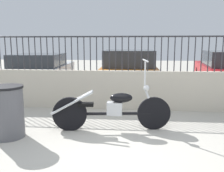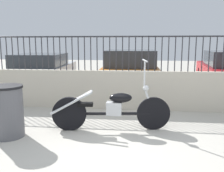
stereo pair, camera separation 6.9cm
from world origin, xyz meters
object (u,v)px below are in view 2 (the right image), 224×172
motorcycle_black (106,109)px  trash_bin (7,111)px  car_silver (42,70)px  car_orange (130,70)px

motorcycle_black → trash_bin: (-1.64, -0.53, 0.05)m
motorcycle_black → trash_bin: bearing=-169.3°
car_silver → car_orange: (3.16, 0.02, 0.05)m
car_orange → motorcycle_black: bearing=175.0°
trash_bin → car_silver: car_silver is taller
motorcycle_black → car_orange: bearing=79.1°
motorcycle_black → car_orange: car_orange is taller
motorcycle_black → car_silver: motorcycle_black is taller
car_silver → car_orange: car_orange is taller
trash_bin → car_silver: (-1.25, 4.68, 0.19)m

